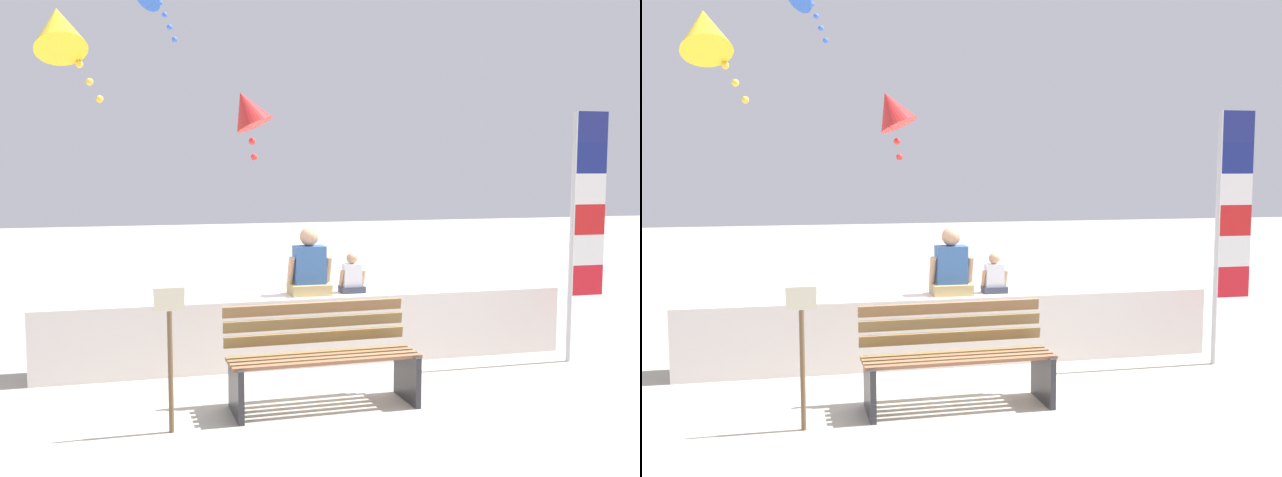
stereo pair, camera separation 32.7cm
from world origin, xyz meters
The scene contains 9 objects.
ground_plane centered at (0.00, 0.00, 0.00)m, with size 40.00×40.00×0.00m, color #B2AC9B.
seawall_ledge centered at (0.00, 1.04, 0.37)m, with size 5.68×0.57×0.73m, color silver.
park_bench centered at (-0.25, -0.44, 0.42)m, with size 1.69×0.64×0.88m.
person_adult centered at (0.00, 1.03, 1.02)m, with size 0.48×0.35×0.73m.
person_child centered at (0.48, 1.03, 0.90)m, with size 0.29×0.21×0.44m.
flag_banner centered at (2.84, 0.31, 1.57)m, with size 0.42×0.05×2.68m.
kite_yellow centered at (-2.52, 1.80, 3.55)m, with size 0.77×0.85×1.14m.
kite_red centered at (-0.52, 1.81, 2.75)m, with size 0.71×0.64×0.86m.
sign_post centered at (-1.58, -0.79, 0.70)m, with size 0.24×0.04×1.16m.
Camera 1 is at (-1.91, -6.67, 2.12)m, focal length 41.97 mm.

